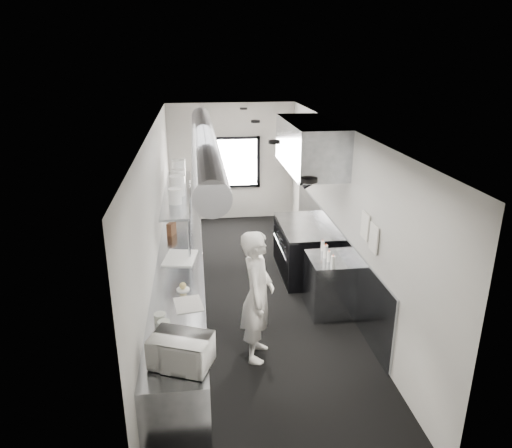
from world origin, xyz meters
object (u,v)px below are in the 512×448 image
object	(u,v)px
plate_stack_c	(178,179)
deli_tub_b	(160,318)
microwave	(181,351)
squeeze_bottle_b	(329,257)
range	(303,249)
plate_stack_d	(179,170)
plate_stack_a	(175,196)
small_plate	(183,289)
cutting_board	(180,258)
line_cook	(257,296)
far_work_table	(185,212)
exhaust_hood	(310,145)
pass_shelf	(178,193)
deli_tub_a	(164,325)
knife_block	(171,229)
prep_counter	(182,287)
squeeze_bottle_e	(323,246)
squeeze_bottle_a	(333,262)
plate_stack_b	(178,186)
squeeze_bottle_c	(325,252)
bottle_station	(329,284)
squeeze_bottle_d	(326,250)

from	to	relation	value
plate_stack_c	deli_tub_b	bearing A→B (deg)	-92.78
microwave	squeeze_bottle_b	bearing A→B (deg)	68.57
range	plate_stack_d	size ratio (longest dim) A/B	4.13
range	plate_stack_a	bearing A→B (deg)	-169.54
small_plate	cutting_board	world-z (taller)	cutting_board
squeeze_bottle_b	plate_stack_c	bearing A→B (deg)	138.30
line_cook	plate_stack_a	distance (m)	2.45
far_work_table	plate_stack_a	world-z (taller)	plate_stack_a
exhaust_hood	pass_shelf	bearing A→B (deg)	172.53
pass_shelf	deli_tub_b	world-z (taller)	pass_shelf
plate_stack_c	squeeze_bottle_b	xyz separation A→B (m)	(2.26, -2.01, -0.76)
deli_tub_a	plate_stack_d	size ratio (longest dim) A/B	0.37
plate_stack_d	squeeze_bottle_b	bearing A→B (deg)	-49.50
knife_block	prep_counter	bearing A→B (deg)	-57.37
cutting_board	squeeze_bottle_b	size ratio (longest dim) A/B	3.72
deli_tub_b	plate_stack_d	size ratio (longest dim) A/B	0.36
line_cook	squeeze_bottle_e	size ratio (longest dim) A/B	10.91
exhaust_hood	far_work_table	size ratio (longest dim) A/B	1.83
squeeze_bottle_b	deli_tub_a	bearing A→B (deg)	-146.22
small_plate	cutting_board	distance (m)	1.04
far_work_table	deli_tub_a	size ratio (longest dim) A/B	8.27
plate_stack_c	squeeze_bottle_a	xyz separation A→B (m)	(2.26, -2.25, -0.75)
far_work_table	squeeze_bottle_b	size ratio (longest dim) A/B	7.25
range	small_plate	bearing A→B (deg)	-134.57
pass_shelf	plate_stack_d	distance (m)	0.87
squeeze_bottle_b	squeeze_bottle_e	size ratio (longest dim) A/B	1.00
cutting_board	plate_stack_c	bearing A→B (deg)	90.92
plate_stack_b	squeeze_bottle_a	world-z (taller)	plate_stack_b
microwave	cutting_board	distance (m)	2.69
squeeze_bottle_c	prep_counter	bearing A→B (deg)	175.74
range	bottle_station	distance (m)	1.40
plate_stack_d	squeeze_bottle_b	world-z (taller)	plate_stack_d
prep_counter	cutting_board	bearing A→B (deg)	88.78
cutting_board	squeeze_bottle_c	xyz separation A→B (m)	(2.22, -0.25, 0.09)
far_work_table	squeeze_bottle_e	size ratio (longest dim) A/B	7.26
squeeze_bottle_d	squeeze_bottle_e	size ratio (longest dim) A/B	1.06
cutting_board	plate_stack_d	size ratio (longest dim) A/B	1.59
squeeze_bottle_d	deli_tub_a	bearing A→B (deg)	-142.82
plate_stack_a	squeeze_bottle_e	bearing A→B (deg)	-16.38
exhaust_hood	deli_tub_a	distance (m)	4.17
bottle_station	plate_stack_a	world-z (taller)	plate_stack_a
plate_stack_c	squeeze_bottle_e	size ratio (longest dim) A/B	2.10
small_plate	plate_stack_b	bearing A→B (deg)	92.24
deli_tub_b	squeeze_bottle_b	bearing A→B (deg)	30.06
plate_stack_c	far_work_table	bearing A→B (deg)	89.31
far_work_table	line_cook	bearing A→B (deg)	-78.29
range	plate_stack_a	xyz separation A→B (m)	(-2.24, -0.41, 1.23)
cutting_board	squeeze_bottle_e	distance (m)	2.25
deli_tub_b	squeeze_bottle_d	world-z (taller)	squeeze_bottle_d
plate_stack_c	squeeze_bottle_c	distance (m)	3.01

